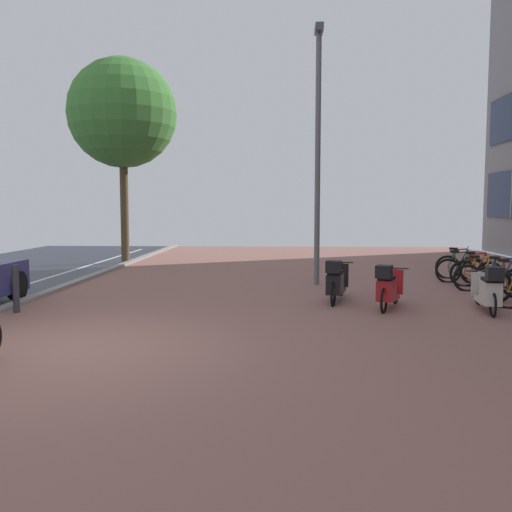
{
  "coord_description": "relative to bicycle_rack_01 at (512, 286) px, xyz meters",
  "views": [
    {
      "loc": [
        2.92,
        -7.34,
        1.99
      ],
      "look_at": [
        2.54,
        1.25,
        1.21
      ],
      "focal_mm": 38.2,
      "sensor_mm": 36.0,
      "label": 1
    }
  ],
  "objects": [
    {
      "name": "scooter_near",
      "position": [
        -2.72,
        -0.84,
        0.07
      ],
      "size": [
        0.87,
        1.56,
        0.93
      ],
      "color": "black",
      "rests_on": "ground"
    },
    {
      "name": "bicycle_rack_03",
      "position": [
        -0.08,
        1.51,
        -0.02
      ],
      "size": [
        1.27,
        0.47,
        0.93
      ],
      "color": "black",
      "rests_on": "ground"
    },
    {
      "name": "street_tree",
      "position": [
        -10.34,
        7.73,
        4.89
      ],
      "size": [
        3.79,
        3.79,
        7.15
      ],
      "color": "brown",
      "rests_on": "ground"
    },
    {
      "name": "bicycle_rack_01",
      "position": [
        0.0,
        0.0,
        0.0
      ],
      "size": [
        1.4,
        0.48,
        0.99
      ],
      "color": "black",
      "rests_on": "ground"
    },
    {
      "name": "lamp_post",
      "position": [
        -3.88,
        2.54,
        3.21
      ],
      "size": [
        0.2,
        0.52,
        6.46
      ],
      "color": "slate",
      "rests_on": "ground"
    },
    {
      "name": "bicycle_rack_06",
      "position": [
        0.14,
        3.77,
        -0.02
      ],
      "size": [
        1.23,
        0.59,
        0.94
      ],
      "color": "black",
      "rests_on": "ground"
    },
    {
      "name": "bollard_far",
      "position": [
        -9.8,
        -1.46,
        0.1
      ],
      "size": [
        0.12,
        0.12,
        0.91
      ],
      "color": "#38383D",
      "rests_on": "ground"
    },
    {
      "name": "bicycle_rack_02",
      "position": [
        0.1,
        0.75,
        -0.01
      ],
      "size": [
        1.22,
        0.65,
        0.97
      ],
      "color": "black",
      "rests_on": "ground"
    },
    {
      "name": "bicycle_rack_04",
      "position": [
        0.07,
        2.26,
        -0.01
      ],
      "size": [
        1.21,
        0.6,
        0.95
      ],
      "color": "black",
      "rests_on": "ground"
    },
    {
      "name": "scooter_mid",
      "position": [
        -3.64,
        -0.06,
        0.08
      ],
      "size": [
        0.74,
        1.82,
        0.95
      ],
      "color": "black",
      "rests_on": "ground"
    },
    {
      "name": "ground",
      "position": [
        -6.32,
        -4.06,
        -0.37
      ],
      "size": [
        21.0,
        40.0,
        0.13
      ],
      "color": "#1E212F"
    },
    {
      "name": "scooter_far",
      "position": [
        -0.9,
        -1.09,
        0.07
      ],
      "size": [
        0.62,
        1.77,
        0.94
      ],
      "color": "black",
      "rests_on": "ground"
    },
    {
      "name": "bicycle_rack_05",
      "position": [
        -0.08,
        3.02,
        -0.02
      ],
      "size": [
        1.28,
        0.48,
        0.93
      ],
      "color": "black",
      "rests_on": "ground"
    }
  ]
}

